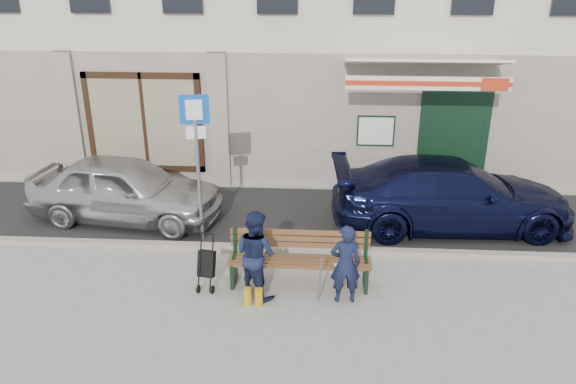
# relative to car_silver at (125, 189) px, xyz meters

# --- Properties ---
(ground) EXTENTS (80.00, 80.00, 0.00)m
(ground) POSITION_rel_car_silver_xyz_m (3.06, -2.78, -0.69)
(ground) COLOR #9E9991
(ground) RESTS_ON ground
(asphalt_lane) EXTENTS (60.00, 3.20, 0.01)m
(asphalt_lane) POSITION_rel_car_silver_xyz_m (3.06, 0.32, -0.69)
(asphalt_lane) COLOR #282828
(asphalt_lane) RESTS_ON ground
(curb) EXTENTS (60.00, 0.18, 0.12)m
(curb) POSITION_rel_car_silver_xyz_m (3.06, -1.28, -0.63)
(curb) COLOR #9E9384
(curb) RESTS_ON ground
(car_silver) EXTENTS (4.24, 2.18, 1.38)m
(car_silver) POSITION_rel_car_silver_xyz_m (0.00, 0.00, 0.00)
(car_silver) COLOR #B7B7BC
(car_silver) RESTS_ON ground
(car_navy) EXTENTS (4.99, 2.27, 1.42)m
(car_navy) POSITION_rel_car_silver_xyz_m (6.79, 0.10, 0.02)
(car_navy) COLOR black
(car_navy) RESTS_ON ground
(parking_sign) EXTENTS (0.54, 0.13, 2.92)m
(parking_sign) POSITION_rel_car_silver_xyz_m (1.79, -0.87, 1.29)
(parking_sign) COLOR gray
(parking_sign) RESTS_ON ground
(bench) EXTENTS (2.40, 1.17, 0.98)m
(bench) POSITION_rel_car_silver_xyz_m (3.73, -2.40, -0.23)
(bench) COLOR brown
(bench) RESTS_ON ground
(man) EXTENTS (0.52, 0.37, 1.35)m
(man) POSITION_rel_car_silver_xyz_m (4.53, -2.85, -0.01)
(man) COLOR #121832
(man) RESTS_ON ground
(woman) EXTENTS (0.93, 0.89, 1.51)m
(woman) POSITION_rel_car_silver_xyz_m (3.08, -2.74, 0.06)
(woman) COLOR #151C3C
(woman) RESTS_ON ground
(stroller) EXTENTS (0.32, 0.43, 0.97)m
(stroller) POSITION_rel_car_silver_xyz_m (2.23, -2.59, -0.26)
(stroller) COLOR black
(stroller) RESTS_ON ground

